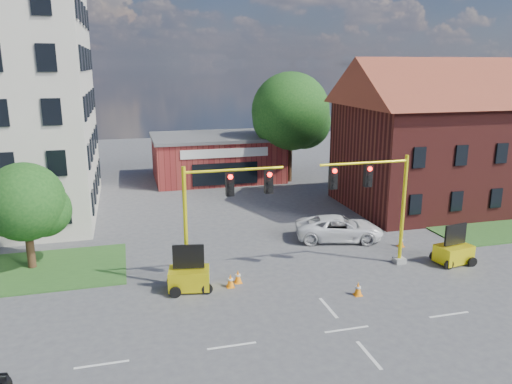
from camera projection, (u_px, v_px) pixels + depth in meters
ground at (347, 329)px, 21.20m from camera, size 120.00×120.00×0.00m
lane_markings at (382, 370)px, 18.39m from camera, size 60.00×36.00×0.01m
brick_shop at (217, 157)px, 48.73m from camera, size 12.40×8.40×4.30m
townhouse_row at (474, 130)px, 39.17m from camera, size 21.00×11.00×11.50m
tree_large at (294, 114)px, 46.66m from camera, size 7.65×7.29×10.32m
tree_nw_front at (30, 204)px, 26.77m from camera, size 4.45×4.24×5.93m
signal_mast_west at (218, 210)px, 24.75m from camera, size 5.30×0.60×6.20m
signal_mast_east at (377, 198)px, 26.92m from camera, size 5.30×0.60×6.20m
trailer_west at (189, 276)px, 24.75m from camera, size 2.19×1.66×2.27m
trailer_east at (454, 252)px, 28.08m from camera, size 2.13×1.61×2.20m
cone_a at (230, 281)px, 25.13m from camera, size 0.40×0.40×0.70m
cone_b at (238, 277)px, 25.63m from camera, size 0.40×0.40×0.70m
cone_c at (358, 289)px, 24.24m from camera, size 0.40×0.40×0.70m
cone_d at (401, 241)px, 30.73m from camera, size 0.40×0.40×0.70m
pickup_white at (339, 228)px, 31.86m from camera, size 6.00×3.89×1.54m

